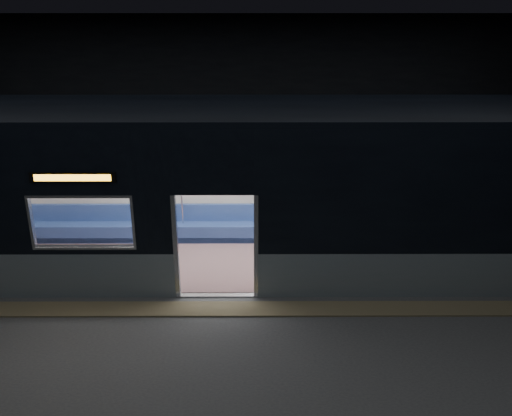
{
  "coord_description": "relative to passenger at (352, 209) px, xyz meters",
  "views": [
    {
      "loc": [
        0.71,
        -8.02,
        5.2
      ],
      "look_at": [
        0.74,
        2.3,
        1.32
      ],
      "focal_mm": 38.0,
      "sensor_mm": 36.0,
      "label": 1
    }
  ],
  "objects": [
    {
      "name": "station_floor",
      "position": [
        -2.95,
        -3.55,
        -0.83
      ],
      "size": [
        24.0,
        14.0,
        0.01
      ],
      "primitive_type": "cube",
      "color": "#47494C",
      "rests_on": "ground"
    },
    {
      "name": "station_envelope",
      "position": [
        -2.95,
        -3.55,
        2.84
      ],
      "size": [
        24.0,
        14.0,
        5.0
      ],
      "color": "black",
      "rests_on": "station_floor"
    },
    {
      "name": "tactile_strip",
      "position": [
        -2.95,
        -3.0,
        -0.81
      ],
      "size": [
        22.8,
        0.5,
        0.03
      ],
      "primitive_type": "cube",
      "color": "#8C7F59",
      "rests_on": "station_floor"
    },
    {
      "name": "metro_car",
      "position": [
        -2.95,
        -1.0,
        1.02
      ],
      "size": [
        18.0,
        3.04,
        3.35
      ],
      "color": "gray",
      "rests_on": "station_floor"
    },
    {
      "name": "passenger",
      "position": [
        0.0,
        0.0,
        0.0
      ],
      "size": [
        0.45,
        0.74,
        1.42
      ],
      "rotation": [
        0.0,
        0.0,
        0.13
      ],
      "color": "black",
      "rests_on": "metro_car"
    },
    {
      "name": "handbag",
      "position": [
        -0.01,
        -0.24,
        -0.14
      ],
      "size": [
        0.31,
        0.28,
        0.14
      ],
      "primitive_type": "cube",
      "rotation": [
        0.0,
        0.0,
        -0.2
      ],
      "color": "black",
      "rests_on": "passenger"
    },
    {
      "name": "transit_map",
      "position": [
        -2.12,
        0.31,
        0.66
      ],
      "size": [
        1.01,
        0.03,
        0.66
      ],
      "primitive_type": "cube",
      "color": "white",
      "rests_on": "metro_car"
    }
  ]
}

